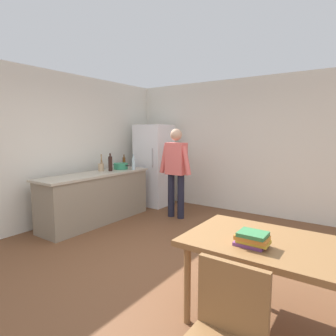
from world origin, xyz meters
name	(u,v)px	position (x,y,z in m)	size (l,w,h in m)	color
ground_plane	(158,268)	(0.00, 0.00, 0.00)	(14.00, 14.00, 0.00)	brown
wall_back	(247,146)	(0.00, 3.00, 1.35)	(6.40, 0.12, 2.70)	silver
wall_left	(44,149)	(-2.60, 0.20, 1.35)	(0.12, 5.60, 2.70)	silver
kitchen_counter	(96,197)	(-2.00, 0.80, 0.45)	(0.64, 2.20, 0.90)	gray
refrigerator	(154,165)	(-1.90, 2.40, 0.90)	(0.70, 0.67, 1.80)	white
person	(176,167)	(-0.95, 1.85, 0.98)	(0.70, 0.22, 1.70)	#1E1E2D
dining_table	(272,251)	(1.40, -0.30, 0.67)	(1.40, 0.90, 0.75)	olive
chair	(224,336)	(1.40, -1.27, 0.53)	(0.42, 0.42, 0.91)	olive
cooking_pot	(121,166)	(-2.03, 1.47, 0.96)	(0.40, 0.28, 0.12)	#2D845B
utensil_jar	(101,167)	(-2.14, 1.06, 0.98)	(0.11, 0.11, 0.32)	tan
bottle_water_clear	(134,163)	(-1.75, 1.55, 1.03)	(0.07, 0.07, 0.30)	silver
bottle_beer_brown	(124,162)	(-2.25, 1.81, 1.01)	(0.06, 0.06, 0.26)	#5B3314
bottle_wine_dark	(110,163)	(-1.99, 1.15, 1.05)	(0.08, 0.08, 0.34)	black
book_stack	(252,239)	(1.29, -0.49, 0.81)	(0.26, 0.19, 0.12)	#753D7F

